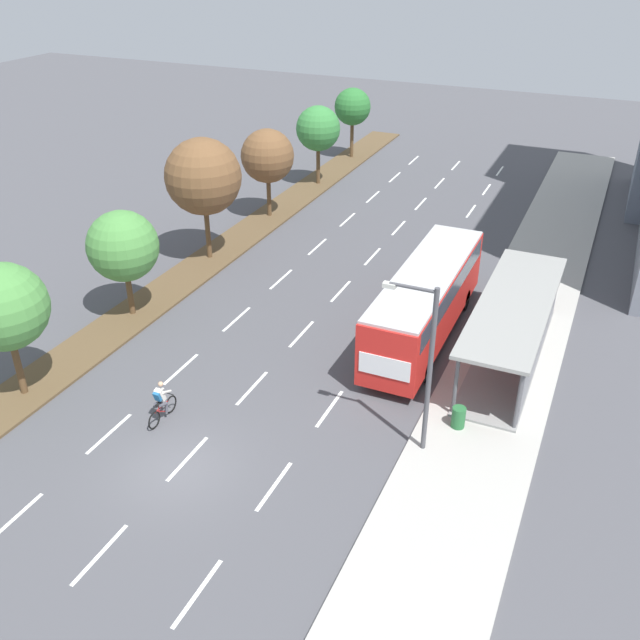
% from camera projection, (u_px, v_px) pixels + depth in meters
% --- Properties ---
extents(ground_plane, '(140.00, 140.00, 0.00)m').
position_uv_depth(ground_plane, '(178.00, 469.00, 24.66)').
color(ground_plane, '#4C4C51').
extents(median_strip, '(2.60, 52.00, 0.12)m').
position_uv_depth(median_strip, '(248.00, 232.00, 43.47)').
color(median_strip, brown).
rests_on(median_strip, ground).
extents(sidewalk_right, '(4.50, 52.00, 0.15)m').
position_uv_depth(sidewalk_right, '(536.00, 283.00, 37.26)').
color(sidewalk_right, '#ADAAA3').
rests_on(sidewalk_right, ground).
extents(lane_divider_left, '(0.14, 45.86, 0.01)m').
position_uv_depth(lane_divider_left, '(300.00, 262.00, 39.76)').
color(lane_divider_left, white).
rests_on(lane_divider_left, ground).
extents(lane_divider_center, '(0.14, 45.86, 0.01)m').
position_uv_depth(lane_divider_center, '(357.00, 273.00, 38.52)').
color(lane_divider_center, white).
rests_on(lane_divider_center, ground).
extents(lane_divider_right, '(0.14, 45.86, 0.01)m').
position_uv_depth(lane_divider_right, '(418.00, 284.00, 37.28)').
color(lane_divider_right, white).
rests_on(lane_divider_right, ground).
extents(bus_shelter, '(2.90, 10.59, 2.86)m').
position_uv_depth(bus_shelter, '(519.00, 326.00, 29.70)').
color(bus_shelter, gray).
rests_on(bus_shelter, sidewalk_right).
extents(bus, '(2.54, 11.29, 3.37)m').
position_uv_depth(bus, '(426.00, 297.00, 31.61)').
color(bus, red).
rests_on(bus, ground).
extents(cyclist, '(0.46, 1.82, 1.71)m').
position_uv_depth(cyclist, '(161.00, 403.00, 26.72)').
color(cyclist, black).
rests_on(cyclist, ground).
extents(median_tree_nearest, '(3.44, 3.44, 5.67)m').
position_uv_depth(median_tree_nearest, '(3.00, 307.00, 26.58)').
color(median_tree_nearest, brown).
rests_on(median_tree_nearest, median_strip).
extents(median_tree_second, '(3.37, 3.37, 5.24)m').
position_uv_depth(median_tree_second, '(123.00, 246.00, 32.59)').
color(median_tree_second, brown).
rests_on(median_tree_second, median_strip).
extents(median_tree_third, '(4.19, 4.19, 6.83)m').
position_uv_depth(median_tree_third, '(203.00, 177.00, 37.82)').
color(median_tree_third, brown).
rests_on(median_tree_third, median_strip).
extents(median_tree_fourth, '(3.37, 3.37, 5.62)m').
position_uv_depth(median_tree_fourth, '(267.00, 156.00, 43.96)').
color(median_tree_fourth, brown).
rests_on(median_tree_fourth, median_strip).
extents(median_tree_fifth, '(3.16, 3.16, 5.59)m').
position_uv_depth(median_tree_fifth, '(318.00, 129.00, 49.62)').
color(median_tree_fifth, brown).
rests_on(median_tree_fifth, median_strip).
extents(median_tree_farthest, '(2.89, 2.89, 5.47)m').
position_uv_depth(median_tree_farthest, '(353.00, 107.00, 55.48)').
color(median_tree_farthest, brown).
rests_on(median_tree_farthest, median_strip).
extents(streetlight, '(1.91, 0.24, 6.50)m').
position_uv_depth(streetlight, '(426.00, 360.00, 23.67)').
color(streetlight, '#4C4C51').
rests_on(streetlight, sidewalk_right).
extents(trash_bin, '(0.52, 0.52, 0.85)m').
position_uv_depth(trash_bin, '(458.00, 417.00, 26.30)').
color(trash_bin, '#286B38').
rests_on(trash_bin, sidewalk_right).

